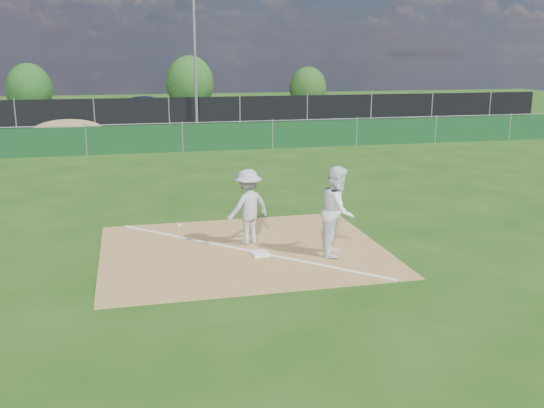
{
  "coord_description": "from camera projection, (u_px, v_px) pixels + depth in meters",
  "views": [
    {
      "loc": [
        -2.27,
        -11.25,
        4.12
      ],
      "look_at": [
        0.64,
        1.0,
        1.0
      ],
      "focal_mm": 40.0,
      "sensor_mm": 36.0,
      "label": 1
    }
  ],
  "objects": [
    {
      "name": "black_fence",
      "position": [
        169.0,
        114.0,
        33.62
      ],
      "size": [
        46.0,
        0.04,
        1.8
      ],
      "primitive_type": "cube",
      "color": "black",
      "rests_on": "ground"
    },
    {
      "name": "runner",
      "position": [
        338.0,
        211.0,
        12.62
      ],
      "size": [
        1.03,
        1.13,
        1.89
      ],
      "primitive_type": "imported",
      "rotation": [
        0.0,
        0.0,
        1.14
      ],
      "color": "white",
      "rests_on": "ground"
    },
    {
      "name": "tree_left",
      "position": [
        29.0,
        89.0,
        40.37
      ],
      "size": [
        3.01,
        3.01,
        3.57
      ],
      "color": "#382316",
      "rests_on": "ground"
    },
    {
      "name": "parking_lot",
      "position": [
        164.0,
        121.0,
        38.56
      ],
      "size": [
        46.0,
        9.0,
        0.01
      ],
      "primitive_type": "cube",
      "color": "black",
      "rests_on": "ground"
    },
    {
      "name": "tree_right",
      "position": [
        308.0,
        88.0,
        45.06
      ],
      "size": [
        2.74,
        2.74,
        3.25
      ],
      "color": "#382316",
      "rests_on": "ground"
    },
    {
      "name": "tree_mid",
      "position": [
        190.0,
        83.0,
        43.39
      ],
      "size": [
        3.42,
        3.42,
        4.05
      ],
      "color": "#382316",
      "rests_on": "ground"
    },
    {
      "name": "dirt_mound",
      "position": [
        68.0,
        132.0,
        28.32
      ],
      "size": [
        3.38,
        2.6,
        1.17
      ],
      "primitive_type": "ellipsoid",
      "color": "olive",
      "rests_on": "ground"
    },
    {
      "name": "car_left",
      "position": [
        57.0,
        111.0,
        35.98
      ],
      "size": [
        4.8,
        2.03,
        1.62
      ],
      "primitive_type": "imported",
      "rotation": [
        0.0,
        0.0,
        1.54
      ],
      "color": "#9D9FA5",
      "rests_on": "parking_lot"
    },
    {
      "name": "foul_line",
      "position": [
        243.0,
        249.0,
        13.06
      ],
      "size": [
        5.01,
        5.01,
        0.01
      ],
      "primitive_type": "cube",
      "rotation": [
        0.0,
        0.0,
        0.79
      ],
      "color": "white",
      "rests_on": "infield_dirt"
    },
    {
      "name": "first_base",
      "position": [
        260.0,
        254.0,
        12.7
      ],
      "size": [
        0.38,
        0.38,
        0.07
      ],
      "primitive_type": "cube",
      "rotation": [
        0.0,
        0.0,
        0.14
      ],
      "color": "white",
      "rests_on": "infield_dirt"
    },
    {
      "name": "car_mid",
      "position": [
        149.0,
        109.0,
        38.53
      ],
      "size": [
        4.74,
        2.53,
        1.48
      ],
      "primitive_type": "imported",
      "rotation": [
        0.0,
        0.0,
        1.35
      ],
      "color": "black",
      "rests_on": "parking_lot"
    },
    {
      "name": "ground",
      "position": [
        196.0,
        173.0,
        21.56
      ],
      "size": [
        90.0,
        90.0,
        0.0
      ],
      "primitive_type": "plane",
      "color": "#1B400D",
      "rests_on": "ground"
    },
    {
      "name": "play_at_first",
      "position": [
        248.0,
        207.0,
        13.33
      ],
      "size": [
        2.2,
        1.03,
        1.67
      ],
      "color": "#BBBBBD",
      "rests_on": "infield_dirt"
    },
    {
      "name": "infield_dirt",
      "position": [
        243.0,
        250.0,
        13.06
      ],
      "size": [
        6.0,
        5.0,
        0.02
      ],
      "primitive_type": "cube",
      "color": "olive",
      "rests_on": "ground"
    },
    {
      "name": "green_fence",
      "position": [
        183.0,
        138.0,
        26.14
      ],
      "size": [
        44.0,
        0.05,
        1.2
      ],
      "primitive_type": "cube",
      "color": "black",
      "rests_on": "ground"
    },
    {
      "name": "light_pole",
      "position": [
        195.0,
        56.0,
        32.93
      ],
      "size": [
        0.16,
        0.16,
        8.0
      ],
      "primitive_type": "cylinder",
      "color": "slate",
      "rests_on": "ground"
    },
    {
      "name": "car_right",
      "position": [
        270.0,
        109.0,
        39.86
      ],
      "size": [
        4.47,
        2.91,
        1.2
      ],
      "primitive_type": "imported",
      "rotation": [
        0.0,
        0.0,
        1.25
      ],
      "color": "black",
      "rests_on": "parking_lot"
    }
  ]
}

